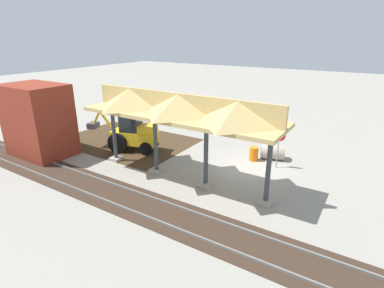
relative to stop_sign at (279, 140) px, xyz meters
name	(u,v)px	position (x,y,z in m)	size (l,w,h in m)	color
ground_plane	(245,167)	(1.64, 0.91, -1.80)	(120.00, 120.00, 0.00)	gray
dirt_work_zone	(126,141)	(11.38, 1.29, -1.79)	(9.92, 7.00, 0.01)	#42301E
platform_canopy	(179,107)	(4.18, 4.45, 2.35)	(11.29, 3.20, 4.90)	#9E998E
rail_tracks	(184,221)	(1.64, 7.81, -1.77)	(60.00, 2.58, 0.15)	slate
stop_sign	(279,140)	(0.00, 0.00, 0.00)	(0.76, 0.08, 2.49)	gray
backhoe	(132,133)	(9.55, 2.47, -0.53)	(5.12, 2.72, 2.82)	yellow
dirt_mound	(119,133)	(13.34, 0.14, -1.80)	(5.28, 5.28, 1.81)	#42301E
concrete_pipe	(273,152)	(0.65, -1.21, -1.31)	(1.75, 1.41, 0.98)	#9E9384
brick_utility_building	(38,120)	(14.31, 6.29, 0.59)	(4.23, 2.89, 4.77)	maroon
traffic_barrel	(254,154)	(1.61, -0.33, -1.35)	(0.56, 0.56, 0.90)	orange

